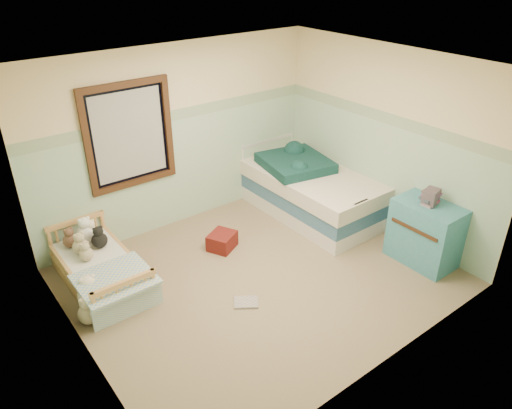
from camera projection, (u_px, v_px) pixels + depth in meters
floor at (260, 277)px, 5.90m from camera, size 4.20×3.60×0.02m
ceiling at (261, 67)px, 4.70m from camera, size 4.20×3.60×0.02m
wall_back at (178, 138)px, 6.55m from camera, size 4.20×0.04×2.50m
wall_front at (393, 259)px, 4.04m from camera, size 4.20×0.04×2.50m
wall_left at (68, 249)px, 4.17m from camera, size 0.04×3.60×2.50m
wall_right at (385, 142)px, 6.42m from camera, size 0.04×3.60×2.50m
wainscot_mint at (182, 172)px, 6.78m from camera, size 4.20×0.01×1.50m
border_strip at (177, 115)px, 6.39m from camera, size 4.20×0.01×0.15m
window_frame at (130, 136)px, 6.05m from camera, size 1.16×0.06×1.36m
window_blinds at (129, 135)px, 6.06m from camera, size 0.92×0.01×1.12m
toddler_bed_frame at (102, 276)px, 5.75m from camera, size 0.74×1.47×0.19m
toddler_mattress at (100, 265)px, 5.67m from camera, size 0.67×1.41×0.12m
patchwork_quilt at (115, 279)px, 5.32m from camera, size 0.80×0.74×0.03m
plush_bed_brown at (70, 241)px, 5.87m from camera, size 0.18×0.18×0.18m
plush_bed_white at (86, 233)px, 5.97m from camera, size 0.23×0.23×0.23m
plush_bed_tan at (81, 247)px, 5.74m from camera, size 0.19×0.19×0.19m
plush_bed_dark at (100, 240)px, 5.86m from camera, size 0.19×0.19×0.19m
plush_floor_cream at (90, 295)px, 5.37m from camera, size 0.27×0.27×0.27m
plush_floor_tan at (89, 314)px, 5.13m from camera, size 0.23×0.23×0.23m
twin_bed_frame at (309, 207)px, 7.22m from camera, size 1.04×2.09×0.22m
twin_boxspring at (310, 194)px, 7.11m from camera, size 1.04×2.09×0.22m
twin_mattress at (311, 180)px, 7.01m from camera, size 1.09×2.13×0.22m
teal_blanket at (295, 163)px, 7.11m from camera, size 1.05×1.10×0.14m
dresser at (425, 233)px, 6.01m from camera, size 0.50×0.81×0.81m
book_stack at (431, 197)px, 5.78m from camera, size 0.22×0.19×0.20m
red_pillow at (222, 241)px, 6.39m from camera, size 0.45×0.43×0.22m
floor_book at (246, 302)px, 5.45m from camera, size 0.34×0.33×0.02m
extra_plush_0 at (86, 254)px, 5.62m from camera, size 0.16×0.16×0.16m
extra_plush_1 at (91, 233)px, 6.00m from camera, size 0.19×0.19×0.19m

